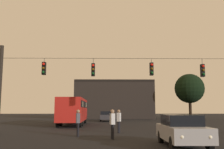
{
  "coord_description": "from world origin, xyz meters",
  "views": [
    {
      "loc": [
        -1.11,
        -5.19,
        1.78
      ],
      "look_at": [
        -0.81,
        13.59,
        4.31
      ],
      "focal_mm": 41.72,
      "sensor_mm": 36.0,
      "label": 1
    }
  ],
  "objects_px": {
    "car_near_right": "(182,130)",
    "pedestrian_crossing_left": "(119,120)",
    "car_far_left": "(106,116)",
    "pedestrian_crossing_right": "(78,121)",
    "pedestrian_crossing_center": "(112,122)",
    "tree_left_silhouette": "(189,89)",
    "city_bus": "(74,109)"
  },
  "relations": [
    {
      "from": "car_near_right",
      "to": "pedestrian_crossing_left",
      "type": "distance_m",
      "value": 7.79
    },
    {
      "from": "car_near_right",
      "to": "car_far_left",
      "type": "height_order",
      "value": "same"
    },
    {
      "from": "car_near_right",
      "to": "pedestrian_crossing_right",
      "type": "relative_size",
      "value": 2.46
    },
    {
      "from": "pedestrian_crossing_center",
      "to": "pedestrian_crossing_right",
      "type": "xyz_separation_m",
      "value": [
        -2.28,
        1.72,
        -0.01
      ]
    },
    {
      "from": "pedestrian_crossing_left",
      "to": "pedestrian_crossing_right",
      "type": "height_order",
      "value": "pedestrian_crossing_right"
    },
    {
      "from": "tree_left_silhouette",
      "to": "pedestrian_crossing_center",
      "type": "bearing_deg",
      "value": -115.21
    },
    {
      "from": "city_bus",
      "to": "pedestrian_crossing_left",
      "type": "xyz_separation_m",
      "value": [
        4.85,
        -10.53,
        -0.86
      ]
    },
    {
      "from": "pedestrian_crossing_center",
      "to": "car_far_left",
      "type": "bearing_deg",
      "value": 91.41
    },
    {
      "from": "car_far_left",
      "to": "pedestrian_crossing_center",
      "type": "height_order",
      "value": "pedestrian_crossing_center"
    },
    {
      "from": "car_near_right",
      "to": "pedestrian_crossing_left",
      "type": "xyz_separation_m",
      "value": [
        -2.78,
        7.28,
        0.21
      ]
    },
    {
      "from": "car_near_right",
      "to": "pedestrian_crossing_center",
      "type": "height_order",
      "value": "pedestrian_crossing_center"
    },
    {
      "from": "pedestrian_crossing_right",
      "to": "tree_left_silhouette",
      "type": "height_order",
      "value": "tree_left_silhouette"
    },
    {
      "from": "pedestrian_crossing_left",
      "to": "car_near_right",
      "type": "bearing_deg",
      "value": -69.07
    },
    {
      "from": "car_near_right",
      "to": "pedestrian_crossing_right",
      "type": "xyz_separation_m",
      "value": [
        -5.62,
        4.77,
        0.22
      ]
    },
    {
      "from": "city_bus",
      "to": "pedestrian_crossing_right",
      "type": "xyz_separation_m",
      "value": [
        2.01,
        -13.04,
        -0.85
      ]
    },
    {
      "from": "pedestrian_crossing_left",
      "to": "pedestrian_crossing_center",
      "type": "relative_size",
      "value": 0.99
    },
    {
      "from": "city_bus",
      "to": "pedestrian_crossing_left",
      "type": "height_order",
      "value": "city_bus"
    },
    {
      "from": "pedestrian_crossing_center",
      "to": "city_bus",
      "type": "bearing_deg",
      "value": 106.18
    },
    {
      "from": "pedestrian_crossing_right",
      "to": "car_near_right",
      "type": "bearing_deg",
      "value": -40.29
    },
    {
      "from": "pedestrian_crossing_center",
      "to": "pedestrian_crossing_right",
      "type": "height_order",
      "value": "pedestrian_crossing_center"
    },
    {
      "from": "car_near_right",
      "to": "tree_left_silhouette",
      "type": "bearing_deg",
      "value": 71.75
    },
    {
      "from": "pedestrian_crossing_left",
      "to": "pedestrian_crossing_right",
      "type": "distance_m",
      "value": 3.79
    },
    {
      "from": "pedestrian_crossing_left",
      "to": "city_bus",
      "type": "bearing_deg",
      "value": 114.72
    },
    {
      "from": "pedestrian_crossing_right",
      "to": "tree_left_silhouette",
      "type": "xyz_separation_m",
      "value": [
        16.81,
        29.15,
        4.53
      ]
    },
    {
      "from": "city_bus",
      "to": "car_far_left",
      "type": "height_order",
      "value": "city_bus"
    },
    {
      "from": "city_bus",
      "to": "car_far_left",
      "type": "bearing_deg",
      "value": 68.65
    },
    {
      "from": "car_far_left",
      "to": "tree_left_silhouette",
      "type": "bearing_deg",
      "value": 23.84
    },
    {
      "from": "pedestrian_crossing_center",
      "to": "tree_left_silhouette",
      "type": "height_order",
      "value": "tree_left_silhouette"
    },
    {
      "from": "pedestrian_crossing_right",
      "to": "city_bus",
      "type": "bearing_deg",
      "value": 98.75
    },
    {
      "from": "city_bus",
      "to": "pedestrian_crossing_right",
      "type": "bearing_deg",
      "value": -81.25
    },
    {
      "from": "pedestrian_crossing_left",
      "to": "pedestrian_crossing_right",
      "type": "relative_size",
      "value": 1.0
    },
    {
      "from": "pedestrian_crossing_left",
      "to": "car_far_left",
      "type": "bearing_deg",
      "value": 93.33
    }
  ]
}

